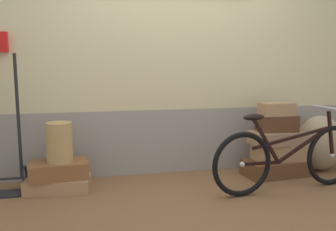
{
  "coord_description": "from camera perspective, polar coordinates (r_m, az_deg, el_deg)",
  "views": [
    {
      "loc": [
        -0.98,
        -3.48,
        1.28
      ],
      "look_at": [
        -0.12,
        0.28,
        0.73
      ],
      "focal_mm": 41.9,
      "sensor_mm": 36.0,
      "label": 1
    }
  ],
  "objects": [
    {
      "name": "wicker_basket",
      "position": [
        3.95,
        -15.53,
        -3.77
      ],
      "size": [
        0.25,
        0.25,
        0.39
      ],
      "primitive_type": "cylinder",
      "color": "#A8844C",
      "rests_on": "suitcase_1"
    },
    {
      "name": "suitcase_4",
      "position": [
        4.51,
        15.62,
        -3.1
      ],
      "size": [
        0.6,
        0.37,
        0.14
      ],
      "primitive_type": "cube",
      "rotation": [
        0.0,
        0.0,
        0.05
      ],
      "color": "#937051",
      "rests_on": "suitcase_3"
    },
    {
      "name": "suitcase_5",
      "position": [
        4.48,
        15.56,
        -1.11
      ],
      "size": [
        0.45,
        0.26,
        0.18
      ],
      "primitive_type": "cube",
      "rotation": [
        0.0,
        0.0,
        -0.09
      ],
      "color": "#4C2D19",
      "rests_on": "suitcase_4"
    },
    {
      "name": "suitcase_3",
      "position": [
        4.55,
        15.83,
        -5.09
      ],
      "size": [
        0.56,
        0.31,
        0.18
      ],
      "primitive_type": "cube",
      "rotation": [
        0.0,
        0.0,
        -0.0
      ],
      "color": "#9E754C",
      "rests_on": "suitcase_2"
    },
    {
      "name": "suitcase_0",
      "position": [
        4.06,
        -15.7,
        -9.59
      ],
      "size": [
        0.65,
        0.42,
        0.13
      ],
      "primitive_type": "cube",
      "rotation": [
        0.0,
        0.0,
        -0.11
      ],
      "color": "#9E754C",
      "rests_on": "ground"
    },
    {
      "name": "suitcase_6",
      "position": [
        4.44,
        15.54,
        0.89
      ],
      "size": [
        0.37,
        0.2,
        0.14
      ],
      "primitive_type": "cube",
      "rotation": [
        0.0,
        0.0,
        0.02
      ],
      "color": "#9E754C",
      "rests_on": "suitcase_5"
    },
    {
      "name": "suitcase_1",
      "position": [
        4.03,
        -15.6,
        -7.57
      ],
      "size": [
        0.58,
        0.4,
        0.16
      ],
      "primitive_type": "cube",
      "rotation": [
        0.0,
        0.0,
        0.06
      ],
      "color": "brown",
      "rests_on": "suitcase_0"
    },
    {
      "name": "bicycle",
      "position": [
        4.02,
        17.15,
        -5.82
      ],
      "size": [
        1.66,
        0.46,
        0.81
      ],
      "color": "black",
      "rests_on": "ground"
    },
    {
      "name": "suitcase_2",
      "position": [
        4.55,
        15.34,
        -7.35
      ],
      "size": [
        0.73,
        0.45,
        0.17
      ],
      "primitive_type": "cube",
      "rotation": [
        0.0,
        0.0,
        0.1
      ],
      "color": "brown",
      "rests_on": "ground"
    },
    {
      "name": "station_building",
      "position": [
        4.44,
        -0.02,
        8.01
      ],
      "size": [
        7.19,
        0.74,
        2.53
      ],
      "color": "gray",
      "rests_on": "ground"
    },
    {
      "name": "burlap_sack",
      "position": [
        4.88,
        21.18,
        -3.76
      ],
      "size": [
        0.54,
        0.46,
        0.64
      ],
      "primitive_type": "ellipsoid",
      "color": "#9E8966",
      "rests_on": "ground"
    },
    {
      "name": "luggage_trolley",
      "position": [
        4.11,
        -22.67,
        -5.59
      ],
      "size": [
        0.36,
        0.34,
        1.34
      ],
      "color": "black",
      "rests_on": "ground"
    },
    {
      "name": "ground",
      "position": [
        3.85,
        2.72,
        -11.76
      ],
      "size": [
        9.19,
        5.2,
        0.06
      ],
      "primitive_type": "cube",
      "color": "brown"
    }
  ]
}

